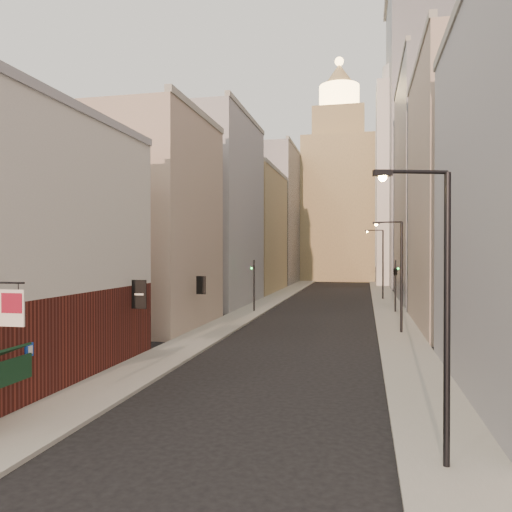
% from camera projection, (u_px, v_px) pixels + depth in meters
% --- Properties ---
extents(sidewalk_left, '(3.00, 140.00, 0.15)m').
position_uv_depth(sidewalk_left, '(282.00, 295.00, 65.74)').
color(sidewalk_left, gray).
rests_on(sidewalk_left, ground).
extents(sidewalk_right, '(3.00, 140.00, 0.15)m').
position_uv_depth(sidewalk_right, '(384.00, 297.00, 62.96)').
color(sidewalk_right, gray).
rests_on(sidewalk_right, ground).
extents(near_building_left, '(8.30, 23.04, 12.30)m').
position_uv_depth(near_building_left, '(10.00, 247.00, 21.70)').
color(near_building_left, '#5B2019').
rests_on(near_building_left, ground).
extents(left_bldg_beige, '(8.00, 12.00, 16.00)m').
position_uv_depth(left_bldg_beige, '(151.00, 223.00, 38.50)').
color(left_bldg_beige, tan).
rests_on(left_bldg_beige, ground).
extents(left_bldg_grey, '(8.00, 16.00, 20.00)m').
position_uv_depth(left_bldg_grey, '(213.00, 213.00, 54.11)').
color(left_bldg_grey, '#99999F').
rests_on(left_bldg_grey, ground).
extents(left_bldg_tan, '(8.00, 18.00, 17.00)m').
position_uv_depth(left_bldg_tan, '(250.00, 232.00, 71.71)').
color(left_bldg_tan, '#917E56').
rests_on(left_bldg_tan, ground).
extents(left_bldg_wingrid, '(8.00, 20.00, 24.00)m').
position_uv_depth(left_bldg_wingrid, '(275.00, 217.00, 91.21)').
color(left_bldg_wingrid, gray).
rests_on(left_bldg_wingrid, ground).
extents(right_bldg_beige, '(8.00, 16.00, 20.00)m').
position_uv_depth(right_bldg_beige, '(473.00, 195.00, 37.26)').
color(right_bldg_beige, tan).
rests_on(right_bldg_beige, ground).
extents(right_bldg_wingrid, '(8.00, 20.00, 26.00)m').
position_uv_depth(right_bldg_wingrid, '(436.00, 188.00, 56.76)').
color(right_bldg_wingrid, gray).
rests_on(right_bldg_wingrid, ground).
extents(highrise, '(21.00, 23.00, 51.20)m').
position_uv_depth(highrise, '(451.00, 132.00, 82.70)').
color(highrise, gray).
rests_on(highrise, ground).
extents(clock_tower, '(14.00, 14.00, 44.90)m').
position_uv_depth(clock_tower, '(339.00, 193.00, 100.52)').
color(clock_tower, '#917E56').
rests_on(clock_tower, ground).
extents(white_tower, '(8.00, 8.00, 41.50)m').
position_uv_depth(white_tower, '(400.00, 176.00, 84.49)').
color(white_tower, silver).
rests_on(white_tower, ground).
extents(streetlamp_near, '(2.03, 0.78, 7.97)m').
position_uv_depth(streetlamp_near, '(440.00, 300.00, 13.12)').
color(streetlamp_near, black).
rests_on(streetlamp_near, ground).
extents(streetlamp_mid, '(2.06, 0.57, 7.94)m').
position_uv_depth(streetlamp_mid, '(398.00, 270.00, 34.93)').
color(streetlamp_mid, black).
rests_on(streetlamp_mid, ground).
extents(streetlamp_far, '(2.19, 0.22, 8.37)m').
position_uv_depth(streetlamp_far, '(381.00, 260.00, 59.29)').
color(streetlamp_far, black).
rests_on(streetlamp_far, ground).
extents(traffic_light_left, '(0.61, 0.55, 5.00)m').
position_uv_depth(traffic_light_left, '(254.00, 275.00, 47.25)').
color(traffic_light_left, black).
rests_on(traffic_light_left, ground).
extents(traffic_light_right, '(0.70, 0.70, 5.00)m').
position_uv_depth(traffic_light_right, '(395.00, 272.00, 46.65)').
color(traffic_light_right, black).
rests_on(traffic_light_right, ground).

